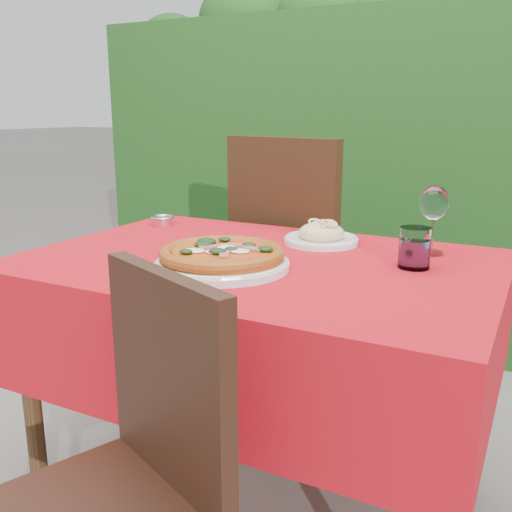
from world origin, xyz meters
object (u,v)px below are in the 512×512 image
at_px(pasta_plate, 321,236).
at_px(steel_ramekin, 163,221).
at_px(chair_far, 298,254).
at_px(wine_glass, 434,206).
at_px(fork, 176,249).
at_px(water_glass, 415,250).
at_px(chair_near, 127,470).
at_px(pizza_plate, 222,257).

height_order(pasta_plate, steel_ramekin, pasta_plate).
height_order(chair_far, steel_ramekin, chair_far).
bearing_deg(wine_glass, fork, -156.22).
bearing_deg(pasta_plate, water_glass, -26.10).
bearing_deg(water_glass, pasta_plate, 153.90).
relative_size(chair_near, pizza_plate, 2.08).
distance_m(pizza_plate, wine_glass, 0.61).
height_order(chair_near, fork, chair_near).
bearing_deg(wine_glass, water_glass, -93.30).
xyz_separation_m(pasta_plate, fork, (-0.34, -0.27, -0.02)).
distance_m(chair_far, pasta_plate, 0.49).
bearing_deg(pizza_plate, fork, 153.63).
xyz_separation_m(chair_near, wine_glass, (0.36, 0.89, 0.39)).
xyz_separation_m(chair_near, pizza_plate, (-0.08, 0.49, 0.29)).
bearing_deg(pizza_plate, chair_far, 98.65).
bearing_deg(pizza_plate, water_glass, 28.12).
bearing_deg(chair_far, chair_near, 110.02).
relative_size(water_glass, steel_ramekin, 1.42).
bearing_deg(fork, pizza_plate, -60.23).
bearing_deg(steel_ramekin, chair_near, -57.86).
distance_m(water_glass, fork, 0.66).
relative_size(pasta_plate, fork, 1.23).
bearing_deg(water_glass, steel_ramekin, 169.73).
bearing_deg(pasta_plate, steel_ramekin, 178.80).
distance_m(chair_far, wine_glass, 0.73).
bearing_deg(pizza_plate, chair_near, -80.74).
relative_size(water_glass, wine_glass, 0.54).
height_order(chair_far, pizza_plate, chair_far).
distance_m(pasta_plate, wine_glass, 0.34).
height_order(chair_near, pizza_plate, chair_near).
distance_m(chair_near, fork, 0.72).
distance_m(pizza_plate, steel_ramekin, 0.62).
relative_size(pizza_plate, water_glass, 3.91).
relative_size(pizza_plate, pasta_plate, 1.83).
bearing_deg(pasta_plate, fork, -141.14).
relative_size(chair_near, chair_far, 0.82).
relative_size(chair_far, wine_glass, 5.41).
bearing_deg(chair_near, steel_ramekin, 145.41).
distance_m(water_glass, steel_ramekin, 0.92).
bearing_deg(chair_far, fork, 92.37).
bearing_deg(pizza_plate, wine_glass, 42.14).
xyz_separation_m(chair_near, water_glass, (0.35, 0.72, 0.31)).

